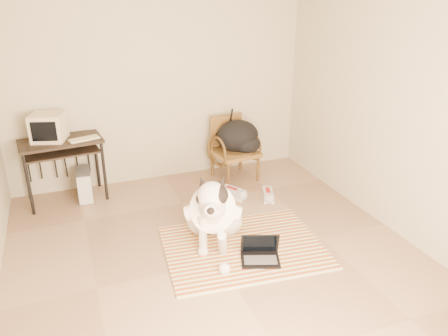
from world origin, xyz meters
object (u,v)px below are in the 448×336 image
rattan_chair (233,148)px  backpack (239,137)px  pc_tower (84,185)px  laptop (260,253)px  dog (214,213)px  computer_desk (62,149)px  crt_monitor (48,127)px

rattan_chair → backpack: (0.07, -0.05, 0.16)m
pc_tower → rattan_chair: bearing=-1.1°
laptop → dog: bearing=123.6°
computer_desk → crt_monitor: 0.30m
pc_tower → dog: bearing=-53.2°
laptop → crt_monitor: 2.91m
dog → pc_tower: bearing=126.8°
crt_monitor → computer_desk: bearing=-24.0°
rattan_chair → backpack: size_ratio=1.45×
laptop → computer_desk: computer_desk is taller
dog → rattan_chair: bearing=61.4°
backpack → computer_desk: bearing=177.0°
laptop → rattan_chair: 2.09m
dog → pc_tower: (-1.17, 1.57, -0.17)m
laptop → rattan_chair: bearing=75.3°
dog → laptop: size_ratio=2.79×
dog → rattan_chair: (0.83, 1.53, 0.07)m
crt_monitor → pc_tower: crt_monitor is taller
backpack → laptop: bearing=-106.9°
dog → crt_monitor: bearing=132.0°
computer_desk → rattan_chair: (2.21, -0.08, -0.25)m
laptop → crt_monitor: crt_monitor is taller
pc_tower → backpack: (2.08, -0.08, 0.40)m
laptop → backpack: bearing=73.1°
crt_monitor → pc_tower: (0.31, -0.08, -0.77)m
crt_monitor → rattan_chair: (2.32, -0.12, -0.53)m
dog → laptop: 0.63m
laptop → crt_monitor: size_ratio=0.98×
rattan_chair → laptop: bearing=-104.7°
dog → computer_desk: size_ratio=1.23×
dog → computer_desk: dog is taller
computer_desk → backpack: (2.28, -0.12, -0.09)m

